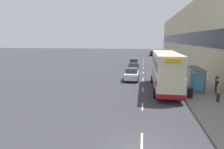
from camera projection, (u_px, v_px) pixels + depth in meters
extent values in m
plane|color=#38383D|center=(142.00, 148.00, 10.75)|extent=(220.00, 220.00, 0.00)
cube|color=gray|center=(171.00, 64.00, 47.18)|extent=(5.00, 93.00, 0.14)
cube|color=#C6B793|center=(191.00, 36.00, 45.44)|extent=(3.00, 93.00, 12.97)
cube|color=black|center=(183.00, 39.00, 45.79)|extent=(0.12, 89.28, 2.33)
cube|color=silver|center=(142.00, 141.00, 11.47)|extent=(0.12, 2.00, 0.01)
cube|color=silver|center=(142.00, 107.00, 17.32)|extent=(0.12, 2.00, 0.01)
cube|color=silver|center=(143.00, 90.00, 23.17)|extent=(0.12, 2.00, 0.01)
cube|color=silver|center=(143.00, 79.00, 29.02)|extent=(0.12, 2.00, 0.01)
cube|color=silver|center=(143.00, 73.00, 34.87)|extent=(0.12, 2.00, 0.01)
cube|color=silver|center=(143.00, 68.00, 40.72)|extent=(0.12, 2.00, 0.01)
cube|color=silver|center=(143.00, 64.00, 46.57)|extent=(0.12, 2.00, 0.01)
cube|color=silver|center=(143.00, 61.00, 52.42)|extent=(0.12, 2.00, 0.01)
cube|color=silver|center=(143.00, 59.00, 58.27)|extent=(0.12, 2.00, 0.01)
cube|color=#4C4C51|center=(194.00, 68.00, 22.32)|extent=(1.60, 4.20, 0.08)
cylinder|color=#4C4C51|center=(191.00, 83.00, 20.70)|extent=(0.10, 0.10, 2.40)
cylinder|color=#4C4C51|center=(183.00, 76.00, 24.59)|extent=(0.10, 0.10, 2.40)
cylinder|color=#4C4C51|center=(205.00, 83.00, 20.49)|extent=(0.10, 0.10, 2.40)
cylinder|color=#4C4C51|center=(195.00, 76.00, 24.38)|extent=(0.10, 0.10, 2.40)
cube|color=#99A8B2|center=(200.00, 78.00, 22.42)|extent=(0.04, 3.68, 1.92)
cube|color=#3F8CBF|center=(198.00, 82.00, 20.65)|extent=(1.19, 0.10, 1.82)
cube|color=maroon|center=(195.00, 86.00, 22.64)|extent=(0.36, 2.80, 0.08)
cube|color=beige|center=(165.00, 78.00, 22.70)|extent=(2.55, 10.64, 1.85)
cube|color=beige|center=(166.00, 61.00, 22.36)|extent=(2.50, 10.32, 1.95)
cube|color=maroon|center=(165.00, 84.00, 22.82)|extent=(2.58, 10.70, 0.45)
cube|color=#2D3847|center=(165.00, 75.00, 22.63)|extent=(2.58, 10.00, 0.81)
cube|color=#2D3847|center=(166.00, 62.00, 22.38)|extent=(2.55, 10.00, 0.94)
cube|color=yellow|center=(173.00, 61.00, 17.10)|extent=(1.40, 0.08, 0.36)
cylinder|color=black|center=(152.00, 79.00, 26.57)|extent=(0.30, 1.00, 1.00)
cylinder|color=black|center=(172.00, 80.00, 26.18)|extent=(0.30, 1.00, 1.00)
cylinder|color=black|center=(155.00, 93.00, 19.85)|extent=(0.30, 1.00, 1.00)
cylinder|color=black|center=(182.00, 94.00, 19.46)|extent=(0.30, 1.00, 1.00)
cube|color=black|center=(153.00, 54.00, 69.41)|extent=(1.79, 4.49, 0.84)
cube|color=#2D3847|center=(153.00, 52.00, 69.06)|extent=(1.58, 2.15, 0.69)
cylinder|color=black|center=(150.00, 55.00, 70.98)|extent=(0.20, 0.60, 0.60)
cylinder|color=black|center=(155.00, 55.00, 70.70)|extent=(0.20, 0.60, 0.60)
cylinder|color=black|center=(150.00, 55.00, 68.27)|extent=(0.20, 0.60, 0.60)
cylinder|color=black|center=(155.00, 55.00, 68.00)|extent=(0.20, 0.60, 0.60)
cube|color=silver|center=(131.00, 76.00, 28.25)|extent=(1.84, 3.89, 0.79)
cube|color=#2D3847|center=(132.00, 70.00, 28.31)|extent=(1.62, 1.87, 0.65)
cylinder|color=black|center=(138.00, 80.00, 27.00)|extent=(0.20, 0.60, 0.60)
cylinder|color=black|center=(124.00, 80.00, 27.28)|extent=(0.20, 0.60, 0.60)
cylinder|color=black|center=(138.00, 77.00, 29.35)|extent=(0.20, 0.60, 0.60)
cylinder|color=black|center=(126.00, 77.00, 29.63)|extent=(0.20, 0.60, 0.60)
cube|color=#4C5156|center=(134.00, 64.00, 41.13)|extent=(1.74, 4.56, 0.82)
cube|color=#2D3847|center=(134.00, 60.00, 41.22)|extent=(1.53, 2.19, 0.67)
cylinder|color=black|center=(138.00, 67.00, 39.70)|extent=(0.20, 0.60, 0.60)
cylinder|color=black|center=(129.00, 67.00, 39.96)|extent=(0.20, 0.60, 0.60)
cylinder|color=black|center=(138.00, 65.00, 42.45)|extent=(0.20, 0.60, 0.60)
cylinder|color=black|center=(130.00, 65.00, 42.71)|extent=(0.20, 0.60, 0.60)
cylinder|color=#23232D|center=(217.00, 91.00, 20.64)|extent=(0.26, 0.26, 0.76)
cylinder|color=#26262D|center=(217.00, 84.00, 20.52)|extent=(0.32, 0.32, 0.64)
sphere|color=tan|center=(218.00, 80.00, 20.44)|extent=(0.21, 0.21, 0.21)
cylinder|color=#23232D|center=(216.00, 87.00, 22.29)|extent=(0.29, 0.29, 0.84)
cylinder|color=#4C4C51|center=(217.00, 80.00, 22.16)|extent=(0.35, 0.35, 0.70)
sphere|color=tan|center=(217.00, 76.00, 22.08)|extent=(0.23, 0.23, 0.23)
cylinder|color=#23232D|center=(218.00, 97.00, 18.23)|extent=(0.27, 0.27, 0.80)
cylinder|color=#997F51|center=(219.00, 90.00, 18.10)|extent=(0.33, 0.33, 0.67)
sphere|color=tan|center=(219.00, 85.00, 18.02)|extent=(0.22, 0.22, 0.22)
cylinder|color=#23232D|center=(196.00, 83.00, 24.09)|extent=(0.26, 0.26, 0.76)
cylinder|color=#337260|center=(196.00, 78.00, 23.97)|extent=(0.32, 0.32, 0.63)
sphere|color=tan|center=(196.00, 74.00, 23.89)|extent=(0.20, 0.20, 0.20)
cylinder|color=black|center=(190.00, 93.00, 19.37)|extent=(0.52, 0.52, 0.95)
cylinder|color=#2D2D33|center=(191.00, 88.00, 19.27)|extent=(0.55, 0.55, 0.10)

